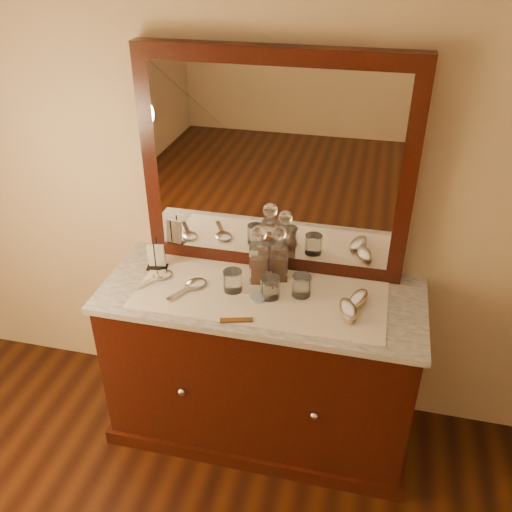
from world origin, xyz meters
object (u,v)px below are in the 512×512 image
hand_mirror_inner (192,286)px  hand_mirror_outer (159,276)px  brush_near (348,310)px  comb (236,320)px  dresser_cabinet (261,366)px  napkin_rack (156,257)px  mirror_frame (274,167)px  decanter_right (278,259)px  brush_far (358,299)px  pin_dish (258,298)px  decanter_left (259,260)px

hand_mirror_inner → hand_mirror_outer: bearing=168.2°
brush_near → comb: bearing=-161.4°
dresser_cabinet → napkin_rack: size_ratio=9.52×
hand_mirror_outer → comb: bearing=-27.6°
comb → napkin_rack: napkin_rack is taller
mirror_frame → decanter_right: (0.05, -0.12, -0.39)m
napkin_rack → brush_far: bearing=-4.4°
hand_mirror_outer → hand_mirror_inner: hand_mirror_inner is taller
napkin_rack → hand_mirror_outer: (0.04, -0.09, -0.05)m
pin_dish → napkin_rack: 0.54m
mirror_frame → comb: mirror_frame is taller
brush_far → hand_mirror_inner: size_ratio=0.73×
hand_mirror_inner → decanter_left: bearing=24.8°
dresser_cabinet → brush_far: size_ratio=8.70×
pin_dish → decanter_left: bearing=100.3°
dresser_cabinet → brush_far: 0.63m
napkin_rack → pin_dish: bearing=-15.2°
comb → decanter_right: size_ratio=0.50×
dresser_cabinet → pin_dish: (-0.00, -0.06, 0.45)m
decanter_left → hand_mirror_inner: 0.32m
hand_mirror_outer → decanter_right: bearing=13.6°
comb → decanter_left: bearing=70.4°
decanter_right → mirror_frame: bearing=112.9°
mirror_frame → pin_dish: size_ratio=16.81×
hand_mirror_outer → pin_dish: bearing=-6.6°
mirror_frame → napkin_rack: bearing=-163.1°
napkin_rack → decanter_right: bearing=4.2°
mirror_frame → hand_mirror_inner: bearing=-137.6°
comb → brush_near: (0.44, 0.15, 0.02)m
brush_near → dresser_cabinet: bearing=168.7°
dresser_cabinet → hand_mirror_inner: 0.55m
mirror_frame → decanter_left: 0.42m
comb → decanter_right: (0.10, 0.35, 0.10)m
napkin_rack → decanter_right: (0.58, 0.04, 0.05)m
pin_dish → decanter_right: size_ratio=0.27×
mirror_frame → hand_mirror_outer: 0.73m
brush_near → hand_mirror_inner: 0.70m
pin_dish → brush_far: bearing=9.1°
decanter_right → brush_near: size_ratio=1.58×
pin_dish → decanter_right: decanter_right is taller
hand_mirror_inner → brush_near: bearing=-3.3°
comb → hand_mirror_outer: bearing=136.9°
mirror_frame → decanter_right: size_ratio=4.47×
napkin_rack → brush_near: 0.93m
decanter_left → brush_near: bearing=-22.0°
pin_dish → brush_near: size_ratio=0.42×
decanter_right → dresser_cabinet: bearing=-111.2°
hand_mirror_outer → hand_mirror_inner: size_ratio=0.91×
pin_dish → hand_mirror_outer: (-0.48, 0.06, 0.00)m
decanter_left → hand_mirror_inner: bearing=-155.2°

